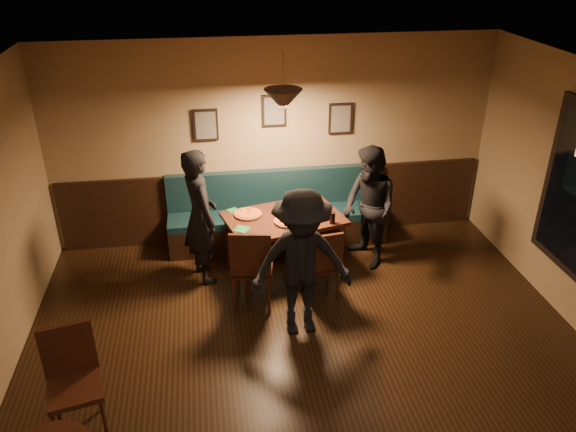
# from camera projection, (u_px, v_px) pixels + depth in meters

# --- Properties ---
(floor) EXTENTS (7.00, 7.00, 0.00)m
(floor) POSITION_uv_depth(u_px,v_px,m) (326.00, 414.00, 5.19)
(floor) COLOR black
(floor) RESTS_ON ground
(ceiling) EXTENTS (7.00, 7.00, 0.00)m
(ceiling) POSITION_uv_depth(u_px,v_px,m) (339.00, 121.00, 3.91)
(ceiling) COLOR silver
(ceiling) RESTS_ON ground
(wall_back) EXTENTS (6.00, 0.00, 6.00)m
(wall_back) POSITION_uv_depth(u_px,v_px,m) (274.00, 142.00, 7.62)
(wall_back) COLOR #8C704F
(wall_back) RESTS_ON ground
(wainscot) EXTENTS (5.88, 0.06, 1.00)m
(wainscot) POSITION_uv_depth(u_px,v_px,m) (275.00, 203.00, 8.01)
(wainscot) COLOR black
(wainscot) RESTS_ON ground
(booth_bench) EXTENTS (3.00, 0.60, 1.00)m
(booth_bench) POSITION_uv_depth(u_px,v_px,m) (278.00, 211.00, 7.77)
(booth_bench) COLOR #0F232D
(booth_bench) RESTS_ON ground
(picture_left) EXTENTS (0.32, 0.04, 0.42)m
(picture_left) POSITION_uv_depth(u_px,v_px,m) (206.00, 125.00, 7.34)
(picture_left) COLOR black
(picture_left) RESTS_ON wall_back
(picture_center) EXTENTS (0.32, 0.04, 0.42)m
(picture_center) POSITION_uv_depth(u_px,v_px,m) (274.00, 111.00, 7.39)
(picture_center) COLOR black
(picture_center) RESTS_ON wall_back
(picture_right) EXTENTS (0.32, 0.04, 0.42)m
(picture_right) POSITION_uv_depth(u_px,v_px,m) (340.00, 118.00, 7.58)
(picture_right) COLOR black
(picture_right) RESTS_ON wall_back
(pendant_lamp) EXTENTS (0.44, 0.44, 0.25)m
(pendant_lamp) POSITION_uv_depth(u_px,v_px,m) (283.00, 100.00, 6.38)
(pendant_lamp) COLOR black
(pendant_lamp) RESTS_ON ceiling
(dining_table) EXTENTS (1.60, 1.23, 0.76)m
(dining_table) POSITION_uv_depth(u_px,v_px,m) (284.00, 243.00, 7.23)
(dining_table) COLOR black
(dining_table) RESTS_ON floor
(chair_near_left) EXTENTS (0.53, 0.53, 1.05)m
(chair_near_left) POSITION_uv_depth(u_px,v_px,m) (252.00, 265.00, 6.49)
(chair_near_left) COLOR black
(chair_near_left) RESTS_ON floor
(chair_near_right) EXTENTS (0.46, 0.46, 0.93)m
(chair_near_right) POSITION_uv_depth(u_px,v_px,m) (320.00, 262.00, 6.67)
(chair_near_right) COLOR black
(chair_near_right) RESTS_ON floor
(diner_left) EXTENTS (0.59, 0.73, 1.73)m
(diner_left) POSITION_uv_depth(u_px,v_px,m) (200.00, 217.00, 6.84)
(diner_left) COLOR black
(diner_left) RESTS_ON floor
(diner_right) EXTENTS (0.82, 0.93, 1.61)m
(diner_right) POSITION_uv_depth(u_px,v_px,m) (369.00, 208.00, 7.19)
(diner_right) COLOR black
(diner_right) RESTS_ON floor
(diner_front) EXTENTS (1.12, 0.68, 1.69)m
(diner_front) POSITION_uv_depth(u_px,v_px,m) (301.00, 264.00, 5.91)
(diner_front) COLOR black
(diner_front) RESTS_ON floor
(pizza_a) EXTENTS (0.43, 0.43, 0.04)m
(pizza_a) POSITION_uv_depth(u_px,v_px,m) (248.00, 214.00, 7.09)
(pizza_a) COLOR orange
(pizza_a) RESTS_ON dining_table
(pizza_b) EXTENTS (0.41, 0.41, 0.04)m
(pizza_b) POSITION_uv_depth(u_px,v_px,m) (288.00, 221.00, 6.92)
(pizza_b) COLOR #CE6026
(pizza_b) RESTS_ON dining_table
(pizza_c) EXTENTS (0.46, 0.46, 0.04)m
(pizza_c) POSITION_uv_depth(u_px,v_px,m) (314.00, 208.00, 7.25)
(pizza_c) COLOR orange
(pizza_c) RESTS_ON dining_table
(soda_glass) EXTENTS (0.08, 0.08, 0.15)m
(soda_glass) POSITION_uv_depth(u_px,v_px,m) (332.00, 218.00, 6.87)
(soda_glass) COLOR black
(soda_glass) RESTS_ON dining_table
(tabasco_bottle) EXTENTS (0.03, 0.03, 0.11)m
(tabasco_bottle) POSITION_uv_depth(u_px,v_px,m) (326.00, 210.00, 7.10)
(tabasco_bottle) COLOR #8B0704
(tabasco_bottle) RESTS_ON dining_table
(napkin_a) EXTENTS (0.18, 0.18, 0.01)m
(napkin_a) POSITION_uv_depth(u_px,v_px,m) (233.00, 211.00, 7.21)
(napkin_a) COLOR #1B682C
(napkin_a) RESTS_ON dining_table
(napkin_b) EXTENTS (0.22, 0.22, 0.01)m
(napkin_b) POSITION_uv_depth(u_px,v_px,m) (242.00, 229.00, 6.77)
(napkin_b) COLOR #207836
(napkin_b) RESTS_ON dining_table
(cutlery_set) EXTENTS (0.17, 0.07, 0.00)m
(cutlery_set) POSITION_uv_depth(u_px,v_px,m) (291.00, 231.00, 6.74)
(cutlery_set) COLOR silver
(cutlery_set) RESTS_ON dining_table
(cafe_chair_far) EXTENTS (0.54, 0.54, 1.01)m
(cafe_chair_far) POSITION_uv_depth(u_px,v_px,m) (74.00, 387.00, 4.80)
(cafe_chair_far) COLOR black
(cafe_chair_far) RESTS_ON floor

